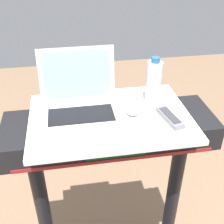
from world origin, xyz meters
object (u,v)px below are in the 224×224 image
(tv_remote, at_px, (170,117))
(laptop, at_px, (80,101))
(water_bottle, at_px, (154,82))
(computer_mouse, at_px, (133,109))

(tv_remote, bearing_deg, laptop, 160.57)
(laptop, relative_size, tv_remote, 1.95)
(laptop, height_order, water_bottle, laptop)
(laptop, height_order, computer_mouse, laptop)
(water_bottle, xyz_separation_m, tv_remote, (0.03, -0.14, -0.09))
(computer_mouse, height_order, tv_remote, computer_mouse)
(laptop, distance_m, tv_remote, 0.38)
(computer_mouse, distance_m, water_bottle, 0.15)
(water_bottle, bearing_deg, laptop, -176.66)
(laptop, xyz_separation_m, water_bottle, (0.32, 0.02, 0.05))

